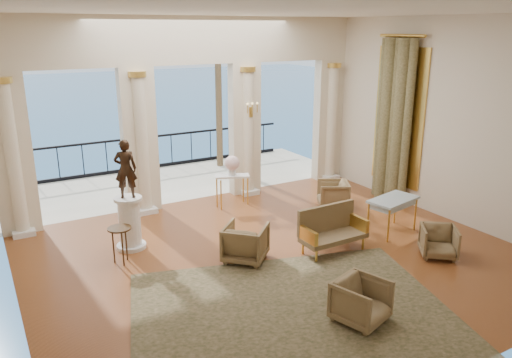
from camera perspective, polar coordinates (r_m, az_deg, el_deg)
floor at (r=9.69m, az=2.56°, el=-8.96°), size 9.00×9.00×0.00m
room_walls at (r=7.92m, az=7.22°, el=7.00°), size 9.00×9.00×9.00m
arcade at (r=12.22m, az=-7.08°, el=9.04°), size 9.00×0.56×4.50m
terrace at (r=14.59m, az=-9.79°, el=-0.41°), size 10.00×3.60×0.10m
balustrade at (r=15.93m, az=-11.91°, el=2.65°), size 9.00×0.06×1.03m
palm_tree at (r=15.47m, az=-4.45°, el=16.33°), size 2.00×2.00×4.50m
sea at (r=68.26m, az=-25.94°, el=6.55°), size 160.00×160.00×0.00m
curtain at (r=12.81m, az=15.40°, el=6.37°), size 0.33×1.40×4.09m
window_frame at (r=12.93m, az=16.02°, el=6.78°), size 0.04×1.60×3.40m
wall_sconce at (r=12.61m, az=-0.55°, el=7.77°), size 0.30×0.11×0.33m
rug at (r=7.94m, az=4.25°, el=-15.17°), size 5.72×5.00×0.02m
armchair_a at (r=7.76m, az=11.94°, el=-13.31°), size 0.88×0.85×0.73m
armchair_b at (r=10.22m, az=20.17°, el=-6.58°), size 0.88×0.88×0.67m
armchair_c at (r=12.29m, az=8.80°, el=-1.61°), size 0.93×0.95×0.73m
armchair_d at (r=9.43m, az=-1.21°, el=-7.09°), size 1.04×1.04×0.78m
settee at (r=9.95m, az=8.54°, el=-5.66°), size 1.34×0.58×0.89m
game_table at (r=10.98m, az=15.41°, el=-2.55°), size 1.21×0.82×0.76m
pedestal at (r=10.20m, az=-14.23°, el=-4.99°), size 0.58×0.58×1.07m
statue at (r=9.85m, az=-14.69°, el=1.13°), size 0.49×0.40×1.15m
console_table at (r=12.20m, az=-2.74°, el=-0.16°), size 0.89×0.62×0.79m
urn at (r=12.09m, az=-2.76°, el=1.70°), size 0.37×0.37×0.49m
side_table at (r=9.57m, az=-15.32°, el=-5.94°), size 0.44×0.44×0.71m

